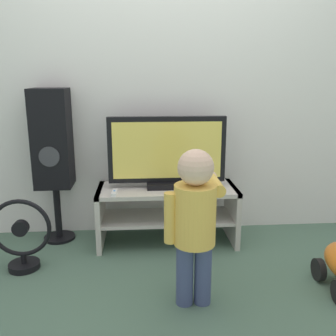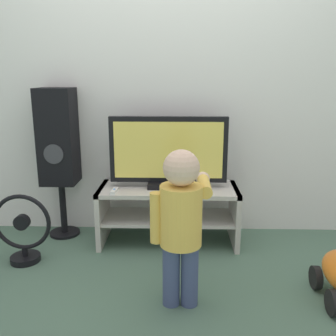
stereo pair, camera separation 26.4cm
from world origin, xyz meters
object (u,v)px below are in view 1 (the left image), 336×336
(child, at_px, (195,215))
(speaker_tower, at_px, (52,143))
(game_console, at_px, (200,186))
(floor_fan, at_px, (22,238))
(remote_primary, at_px, (114,193))
(television, at_px, (167,153))

(child, distance_m, speaker_tower, 1.31)
(game_console, xyz_separation_m, speaker_tower, (-1.06, 0.19, 0.30))
(floor_fan, bearing_deg, game_console, 12.46)
(game_console, bearing_deg, floor_fan, -167.54)
(game_console, bearing_deg, child, -100.97)
(remote_primary, relative_size, floor_fan, 0.27)
(television, distance_m, child, 0.83)
(remote_primary, distance_m, child, 0.81)
(speaker_tower, bearing_deg, game_console, -10.02)
(remote_primary, xyz_separation_m, child, (0.47, -0.66, 0.07))
(television, xyz_separation_m, game_console, (0.23, -0.09, -0.23))
(child, bearing_deg, remote_primary, 125.52)
(remote_primary, distance_m, speaker_tower, 0.60)
(remote_primary, height_order, floor_fan, floor_fan)
(television, bearing_deg, child, -83.56)
(game_console, xyz_separation_m, floor_fan, (-1.20, -0.26, -0.24))
(remote_primary, xyz_separation_m, floor_fan, (-0.59, -0.21, -0.23))
(television, distance_m, remote_primary, 0.47)
(child, distance_m, floor_fan, 1.19)
(television, bearing_deg, floor_fan, -159.64)
(game_console, height_order, speaker_tower, speaker_tower)
(television, bearing_deg, game_console, -22.42)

